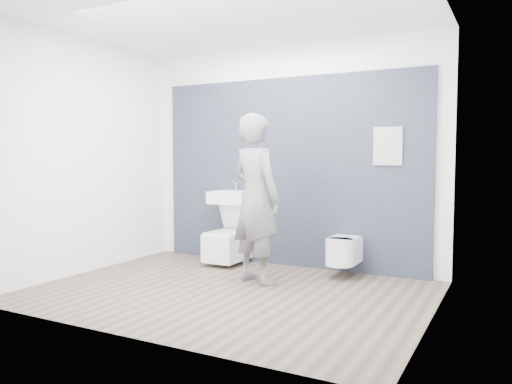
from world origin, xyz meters
The scene contains 8 objects.
ground centered at (0.00, 0.00, 0.00)m, with size 4.00×4.00×0.00m, color brown.
room_shell centered at (0.00, 0.00, 1.74)m, with size 4.00×4.00×4.00m.
tile_wall centered at (0.00, 1.47, 0.00)m, with size 3.60×0.06×2.40m, color black.
washbasin centered at (-0.71, 1.24, 0.87)m, with size 0.53×0.40×0.40m.
toilet_square centered at (-0.71, 1.14, 0.26)m, with size 0.42×0.61×0.79m.
toilet_rounded centered at (0.84, 1.16, 0.31)m, with size 0.33×0.56×0.30m.
info_placard centered at (1.28, 1.43, 0.00)m, with size 0.33×0.03×0.44m, color white.
visitor centered at (0.07, 0.47, 0.93)m, with size 0.68×0.45×1.87m, color slate.
Camera 1 is at (2.62, -4.37, 1.39)m, focal length 35.00 mm.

